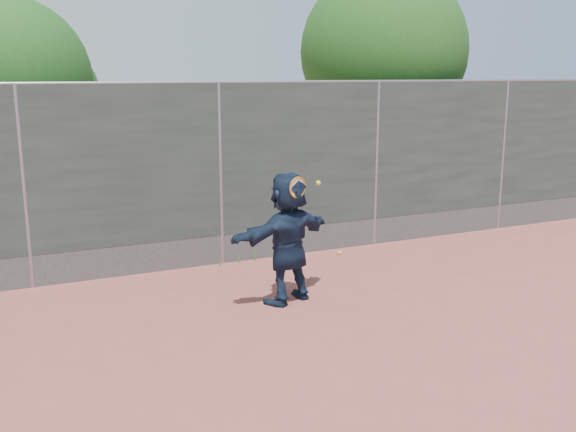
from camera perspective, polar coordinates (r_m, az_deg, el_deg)
name	(u,v)px	position (r m, az deg, el deg)	size (l,w,h in m)	color
ground	(317,339)	(7.89, 2.60, -10.90)	(80.00, 80.00, 0.00)	#9E4C42
player	(288,238)	(8.86, 0.00, -1.94)	(1.71, 0.54, 1.84)	#142138
ball_ground	(339,253)	(11.41, 4.59, -3.27)	(0.07, 0.07, 0.07)	yellow
fence	(220,171)	(10.59, -6.02, 4.04)	(20.00, 0.06, 3.03)	#38423D
swing_action	(299,188)	(8.57, 1.03, 2.47)	(0.52, 0.16, 0.51)	orange
tree_right	(389,57)	(14.58, 8.98, 13.81)	(3.78, 3.60, 5.39)	#382314
tree_left	(17,84)	(12.99, -22.92, 10.73)	(3.15, 3.00, 4.53)	#382314
weed_clump	(241,255)	(10.88, -4.18, -3.50)	(0.68, 0.07, 0.30)	#387226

